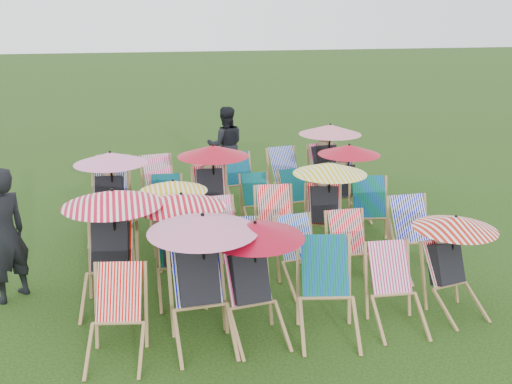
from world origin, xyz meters
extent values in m
plane|color=black|center=(0.00, 0.00, 0.00)|extent=(100.00, 100.00, 0.00)
cube|color=#F10D08|center=(-1.94, -2.01, 0.63)|extent=(0.53, 0.43, 0.57)
cube|color=#07099F|center=(-1.10, -1.91, 0.69)|extent=(0.54, 0.40, 0.62)
cube|color=black|center=(-1.09, -1.96, 0.69)|extent=(0.45, 0.46, 0.65)
sphere|color=tan|center=(-1.10, -1.85, 1.04)|extent=(0.23, 0.23, 0.23)
cylinder|color=black|center=(-1.03, -2.00, 0.98)|extent=(0.03, 0.03, 0.76)
cone|color=pink|center=(-1.03, -2.00, 1.33)|extent=(1.20, 1.20, 0.19)
cube|color=#CF2961|center=(-0.53, -1.95, 0.64)|extent=(0.51, 0.40, 0.57)
cube|color=black|center=(-0.53, -2.00, 0.63)|extent=(0.44, 0.45, 0.60)
sphere|color=tan|center=(-0.54, -1.90, 0.95)|extent=(0.21, 0.21, 0.21)
cylinder|color=black|center=(-0.46, -2.04, 0.90)|extent=(0.03, 0.03, 0.70)
cone|color=#A30921|center=(-0.46, -2.04, 1.22)|extent=(1.10, 1.10, 0.17)
cube|color=#0A6D3D|center=(0.36, -2.04, 0.71)|extent=(0.60, 0.49, 0.63)
cube|color=#CC286F|center=(1.16, -2.08, 0.62)|extent=(0.49, 0.38, 0.56)
cube|color=red|center=(1.91, -1.98, 0.57)|extent=(0.48, 0.39, 0.51)
cube|color=black|center=(1.92, -2.03, 0.57)|extent=(0.42, 0.43, 0.54)
sphere|color=tan|center=(1.90, -1.94, 0.86)|extent=(0.19, 0.19, 0.19)
cylinder|color=black|center=(1.98, -2.05, 0.81)|extent=(0.03, 0.03, 0.63)
cone|color=red|center=(1.98, -2.05, 1.10)|extent=(0.99, 0.99, 0.15)
cube|color=red|center=(-2.02, -0.81, 0.70)|extent=(0.58, 0.47, 0.63)
cube|color=black|center=(-2.03, -0.86, 0.70)|extent=(0.51, 0.52, 0.66)
sphere|color=tan|center=(-2.01, -0.75, 1.05)|extent=(0.23, 0.23, 0.23)
cylinder|color=black|center=(-1.97, -0.91, 0.99)|extent=(0.03, 0.03, 0.77)
cone|color=red|center=(-1.97, -0.91, 1.35)|extent=(1.21, 1.21, 0.19)
cube|color=#0A7023|center=(-1.20, -0.78, 0.64)|extent=(0.49, 0.37, 0.58)
cube|color=black|center=(-1.20, -0.83, 0.64)|extent=(0.42, 0.43, 0.61)
sphere|color=tan|center=(-1.19, -0.73, 0.96)|extent=(0.21, 0.21, 0.21)
cylinder|color=black|center=(-1.14, -0.87, 0.91)|extent=(0.03, 0.03, 0.71)
cone|color=red|center=(-1.14, -0.87, 1.23)|extent=(1.11, 1.11, 0.17)
cube|color=#072795|center=(-0.38, -0.79, 0.61)|extent=(0.50, 0.40, 0.55)
cube|color=#0830A9|center=(0.38, -0.87, 0.61)|extent=(0.49, 0.38, 0.54)
cube|color=red|center=(1.09, -0.91, 0.62)|extent=(0.48, 0.36, 0.56)
cube|color=#070B9F|center=(2.11, -0.76, 0.69)|extent=(0.52, 0.38, 0.62)
cube|color=#FB32A6|center=(-2.05, 0.27, 0.66)|extent=(0.51, 0.38, 0.59)
cube|color=#E62E76|center=(-1.20, 0.33, 0.57)|extent=(0.45, 0.35, 0.51)
cube|color=black|center=(-1.20, 0.28, 0.57)|extent=(0.39, 0.40, 0.54)
sphere|color=tan|center=(-1.20, 0.37, 0.86)|extent=(0.19, 0.19, 0.19)
cylinder|color=black|center=(-1.14, 0.25, 0.81)|extent=(0.03, 0.03, 0.63)
cone|color=#E7AA0C|center=(-1.14, 0.25, 1.10)|extent=(0.99, 0.99, 0.15)
cube|color=#FF3383|center=(-0.47, 0.31, 0.58)|extent=(0.45, 0.35, 0.52)
cube|color=red|center=(0.38, 0.27, 0.67)|extent=(0.53, 0.41, 0.60)
cube|color=red|center=(1.17, 0.26, 0.65)|extent=(0.55, 0.45, 0.58)
cube|color=black|center=(1.16, 0.21, 0.65)|extent=(0.49, 0.50, 0.61)
sphere|color=tan|center=(1.18, 0.31, 0.97)|extent=(0.21, 0.21, 0.21)
cylinder|color=black|center=(1.22, 0.16, 0.92)|extent=(0.03, 0.03, 0.71)
cone|color=yellow|center=(1.22, 0.16, 1.25)|extent=(1.12, 1.12, 0.17)
cube|color=#0B752F|center=(1.95, 0.30, 0.69)|extent=(0.58, 0.48, 0.62)
cube|color=navy|center=(-2.07, 1.51, 0.67)|extent=(0.54, 0.43, 0.60)
cube|color=black|center=(-2.07, 1.46, 0.67)|extent=(0.47, 0.48, 0.63)
sphere|color=tan|center=(-2.06, 1.57, 1.00)|extent=(0.22, 0.22, 0.22)
cylinder|color=black|center=(-2.02, 1.41, 0.95)|extent=(0.03, 0.03, 0.74)
cone|color=pink|center=(-2.02, 1.41, 1.28)|extent=(1.16, 1.16, 0.18)
cube|color=#09622F|center=(-1.16, 1.50, 0.62)|extent=(0.50, 0.38, 0.56)
cube|color=red|center=(-0.42, 1.51, 0.69)|extent=(0.55, 0.42, 0.61)
cube|color=black|center=(-0.43, 1.46, 0.68)|extent=(0.47, 0.48, 0.64)
sphere|color=tan|center=(-0.42, 1.57, 1.02)|extent=(0.23, 0.23, 0.23)
cylinder|color=black|center=(-0.37, 1.41, 0.97)|extent=(0.03, 0.03, 0.75)
cone|color=#AB091D|center=(-0.37, 1.41, 1.31)|extent=(1.18, 1.18, 0.18)
cube|color=#0A6A27|center=(0.36, 1.47, 0.58)|extent=(0.45, 0.34, 0.52)
cube|color=#095E28|center=(1.06, 1.48, 0.60)|extent=(0.49, 0.39, 0.54)
cube|color=#0813A9|center=(1.96, 1.47, 0.63)|extent=(0.50, 0.38, 0.57)
cube|color=black|center=(1.96, 1.42, 0.63)|extent=(0.42, 0.44, 0.59)
sphere|color=tan|center=(1.96, 1.52, 0.94)|extent=(0.21, 0.21, 0.21)
cylinder|color=black|center=(2.03, 1.39, 0.89)|extent=(0.03, 0.03, 0.69)
cone|color=#AA091E|center=(2.03, 1.39, 1.21)|extent=(1.09, 1.09, 0.17)
cube|color=#0812A9|center=(-2.03, 2.67, 0.69)|extent=(0.58, 0.46, 0.62)
cube|color=#DA2B74|center=(-1.22, 2.65, 0.67)|extent=(0.55, 0.44, 0.60)
cube|color=red|center=(-0.34, 2.59, 0.57)|extent=(0.44, 0.33, 0.51)
cube|color=#0A6941|center=(0.30, 2.66, 0.65)|extent=(0.52, 0.41, 0.58)
cube|color=#081BAA|center=(1.20, 2.62, 0.69)|extent=(0.58, 0.47, 0.62)
cube|color=#FE328F|center=(2.04, 2.66, 0.70)|extent=(0.53, 0.40, 0.63)
cube|color=black|center=(2.04, 2.60, 0.70)|extent=(0.45, 0.46, 0.66)
sphere|color=tan|center=(2.04, 2.71, 1.04)|extent=(0.23, 0.23, 0.23)
cylinder|color=black|center=(2.11, 2.56, 0.99)|extent=(0.03, 0.03, 0.77)
cone|color=#DA6F87|center=(2.11, 2.56, 1.34)|extent=(1.21, 1.21, 0.19)
imported|color=black|center=(-3.31, -0.60, 0.86)|extent=(0.74, 0.73, 1.72)
imported|color=black|center=(0.30, 3.95, 0.82)|extent=(0.85, 0.68, 1.64)
camera|label=1|loc=(-1.78, -7.68, 3.46)|focal=40.00mm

